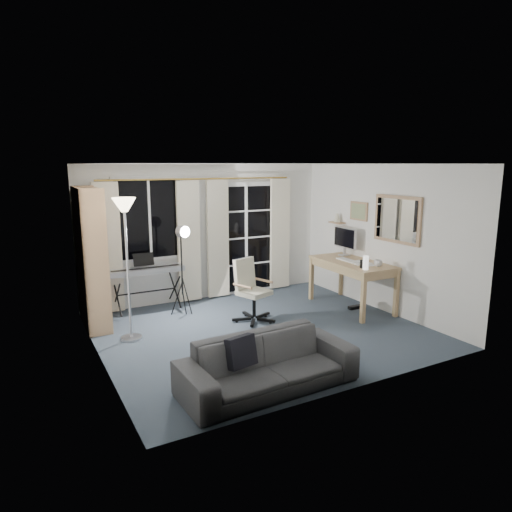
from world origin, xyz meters
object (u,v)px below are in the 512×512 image
Objects in this scene: torchiere_lamp at (125,227)px; bookshelf at (89,262)px; monitor at (345,239)px; sofa at (268,355)px; desk at (352,267)px; mug at (378,262)px; office_chair at (249,284)px; studio_light at (183,242)px; keyboard_piano at (146,271)px.

bookshelf is at bearing 115.78° from torchiere_lamp.
monitor is 3.72m from sofa.
torchiere_lamp is 2.64m from sofa.
desk is 11.54× the size of mug.
bookshelf is 3.58× the size of monitor.
office_chair is (2.20, -0.83, -0.41)m from bookshelf.
studio_light is 3.11m from mug.
studio_light is at bearing 32.01° from torchiere_lamp.
office_chair is 0.49× the size of sofa.
bookshelf is at bearing 152.48° from studio_light.
monitor is at bearing -31.99° from studio_light.
monitor is at bearing 1.69° from torchiere_lamp.
sofa is (-2.87, -2.26, -0.73)m from monitor.
studio_light reaches higher than office_chair.
studio_light is 11.31× the size of mug.
office_chair is 7.36× the size of mug.
sofa is at bearing -65.87° from torchiere_lamp.
desk is 0.54m from mug.
torchiere_lamp is at bearing 112.10° from sofa.
keyboard_piano is at bearing 156.80° from desk.
desk is 0.64m from monitor.
monitor is at bearing 36.20° from sofa.
sofa is (0.96, -2.14, -1.20)m from torchiere_lamp.
bookshelf is 1.41m from studio_light.
torchiere_lamp reaches higher than sofa.
monitor is 0.30× the size of sofa.
keyboard_piano is 0.85m from studio_light.
mug is at bearing -77.01° from desk.
office_chair is at bearing -1.72° from torchiere_lamp.
monitor is at bearing 84.22° from mug.
bookshelf is 1.06× the size of sofa.
sofa is (1.34, -2.92, -0.60)m from bookshelf.
desk is at bearing -14.68° from bookshelf.
torchiere_lamp reaches higher than office_chair.
torchiere_lamp is 3.86m from monitor.
office_chair reaches higher than sofa.
desk is 2.63× the size of monitor.
sofa is at bearing -144.22° from desk.
bookshelf is 1.05m from torchiere_lamp.
torchiere_lamp is at bearing -115.51° from keyboard_piano.
desk is at bearing -5.31° from torchiere_lamp.
desk reaches higher than sofa.
torchiere_lamp is 3.39× the size of monitor.
torchiere_lamp is 1.29× the size of desk.
bookshelf is at bearing 172.67° from monitor.
monitor reaches higher than desk.
torchiere_lamp reaches higher than mug.
desk is at bearing -41.85° from studio_light.
sofa is (-2.67, -1.81, -0.32)m from desk.
bookshelf is 3.27m from sofa.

